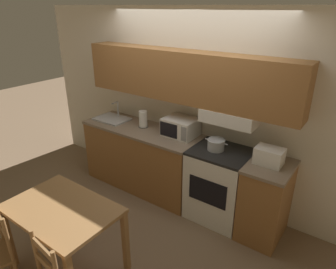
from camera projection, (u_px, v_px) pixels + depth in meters
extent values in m
plane|color=#7F664C|center=(187.00, 188.00, 4.54)|extent=(16.00, 16.00, 0.00)
cube|color=silver|center=(190.00, 107.00, 4.06)|extent=(5.37, 0.05, 2.55)
cube|color=#936033|center=(184.00, 76.00, 3.74)|extent=(2.97, 0.32, 0.63)
cube|color=white|center=(230.00, 117.00, 3.54)|extent=(0.67, 0.34, 0.16)
cube|color=#936033|center=(143.00, 158.00, 4.45)|extent=(1.78, 0.63, 0.90)
cube|color=#84705B|center=(141.00, 129.00, 4.26)|extent=(1.80, 0.65, 0.04)
cube|color=#936033|center=(265.00, 202.00, 3.46)|extent=(0.46, 0.63, 0.90)
cube|color=#84705B|center=(271.00, 167.00, 3.27)|extent=(0.48, 0.65, 0.04)
cube|color=white|center=(219.00, 185.00, 3.78)|extent=(0.70, 0.62, 0.91)
cube|color=black|center=(222.00, 152.00, 3.59)|extent=(0.70, 0.62, 0.03)
cube|color=black|center=(207.00, 192.00, 3.52)|extent=(0.49, 0.01, 0.32)
cylinder|color=black|center=(205.00, 151.00, 3.58)|extent=(0.10, 0.10, 0.01)
cylinder|color=black|center=(229.00, 159.00, 3.41)|extent=(0.10, 0.10, 0.01)
cylinder|color=black|center=(215.00, 144.00, 3.77)|extent=(0.10, 0.10, 0.01)
cylinder|color=black|center=(238.00, 151.00, 3.60)|extent=(0.10, 0.10, 0.01)
cylinder|color=#B7BABF|center=(216.00, 145.00, 3.59)|extent=(0.21, 0.21, 0.13)
torus|color=#B7BABF|center=(216.00, 140.00, 3.57)|extent=(0.22, 0.22, 0.01)
cylinder|color=#B7BABF|center=(207.00, 139.00, 3.64)|extent=(0.05, 0.01, 0.01)
cylinder|color=#B7BABF|center=(226.00, 144.00, 3.51)|extent=(0.05, 0.01, 0.01)
cube|color=white|center=(181.00, 127.00, 3.97)|extent=(0.43, 0.35, 0.24)
cube|color=black|center=(168.00, 130.00, 3.87)|extent=(0.27, 0.01, 0.19)
cube|color=gray|center=(184.00, 134.00, 3.75)|extent=(0.08, 0.01, 0.19)
cube|color=white|center=(269.00, 156.00, 3.26)|extent=(0.30, 0.21, 0.19)
cube|color=black|center=(256.00, 150.00, 3.33)|extent=(0.01, 0.02, 0.02)
cube|color=black|center=(261.00, 146.00, 3.28)|extent=(0.04, 0.15, 0.01)
cube|color=black|center=(267.00, 148.00, 3.24)|extent=(0.04, 0.15, 0.01)
cube|color=black|center=(274.00, 149.00, 3.21)|extent=(0.04, 0.15, 0.01)
cube|color=black|center=(280.00, 151.00, 3.17)|extent=(0.04, 0.15, 0.01)
cube|color=#B7BABF|center=(112.00, 119.00, 4.56)|extent=(0.51, 0.37, 0.02)
cube|color=#4C4F54|center=(111.00, 119.00, 4.55)|extent=(0.43, 0.28, 0.01)
cylinder|color=#B7BABF|center=(118.00, 109.00, 4.62)|extent=(0.02, 0.02, 0.22)
cylinder|color=#B7BABF|center=(115.00, 103.00, 4.53)|extent=(0.02, 0.12, 0.02)
cylinder|color=black|center=(143.00, 127.00, 4.30)|extent=(0.14, 0.14, 0.01)
cylinder|color=white|center=(143.00, 119.00, 4.25)|extent=(0.12, 0.12, 0.23)
cube|color=#9E7042|center=(61.00, 209.00, 2.89)|extent=(1.09, 0.73, 0.04)
cube|color=#9E7042|center=(9.00, 238.00, 3.06)|extent=(0.06, 0.06, 0.72)
cube|color=#9E7042|center=(63.00, 206.00, 3.55)|extent=(0.06, 0.06, 0.72)
cube|color=#9E7042|center=(126.00, 242.00, 3.01)|extent=(0.06, 0.06, 0.72)
cylinder|color=#9E7042|center=(8.00, 240.00, 2.63)|extent=(0.04, 0.04, 0.46)
cube|color=#9E7042|center=(0.00, 217.00, 2.70)|extent=(0.34, 0.11, 0.06)
cube|color=#9E7042|center=(3.00, 231.00, 2.76)|extent=(0.34, 0.11, 0.06)
cylinder|color=#9E7042|center=(9.00, 256.00, 3.05)|extent=(0.04, 0.04, 0.39)
cylinder|color=#9E7042|center=(36.00, 252.00, 2.50)|extent=(0.04, 0.04, 0.46)
cube|color=#9E7042|center=(43.00, 250.00, 2.34)|extent=(0.34, 0.06, 0.06)
cube|color=#9E7042|center=(46.00, 265.00, 2.41)|extent=(0.34, 0.06, 0.06)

